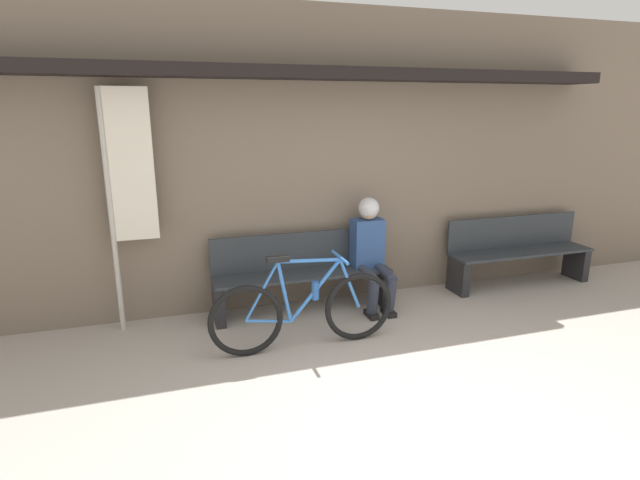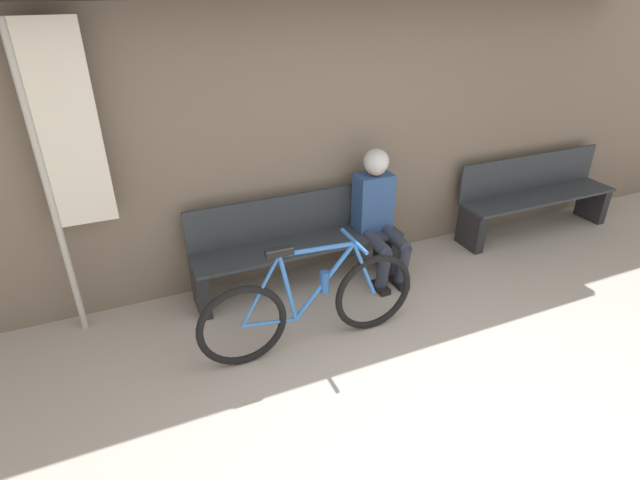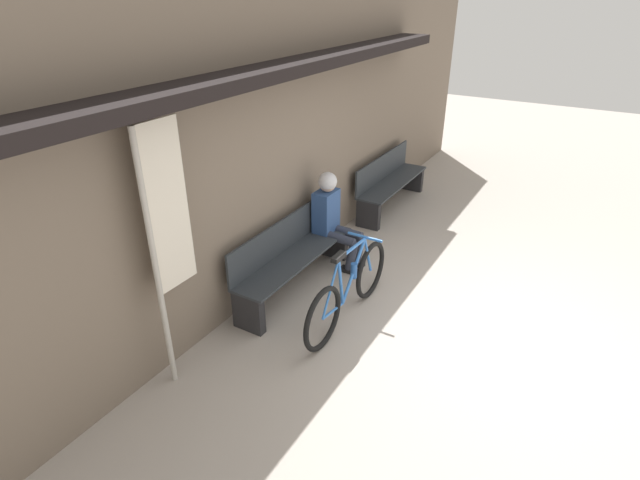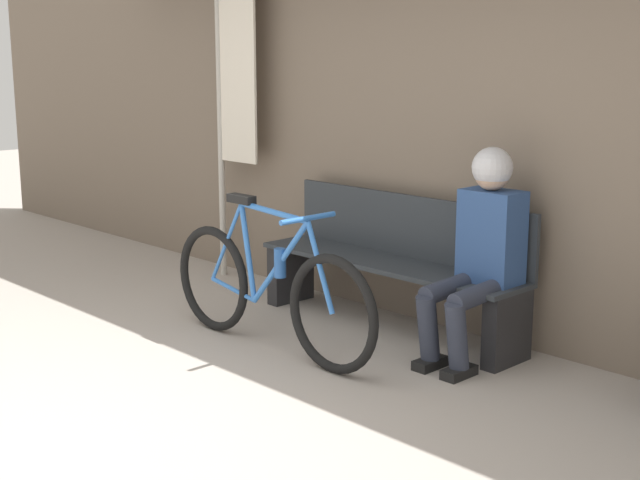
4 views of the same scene
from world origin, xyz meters
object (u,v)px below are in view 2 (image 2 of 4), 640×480
bicycle (311,305)px  person_seated (378,207)px  park_bench_far (535,197)px  park_bench_near (297,245)px  banner_pole (62,152)px

bicycle → person_seated: person_seated is taller
bicycle → park_bench_far: size_ratio=0.94×
park_bench_near → park_bench_far: (2.81, -0.00, -0.00)m
park_bench_far → banner_pole: 4.64m
park_bench_near → banner_pole: bearing=177.5°
park_bench_far → bicycle: bearing=-164.2°
park_bench_near → banner_pole: (-1.71, 0.07, 1.07)m
person_seated → park_bench_near: bearing=171.4°
bicycle → person_seated: (0.97, 0.75, 0.34)m
park_bench_near → bicycle: size_ratio=1.10×
person_seated → banner_pole: bearing=175.6°
person_seated → banner_pole: 2.58m
bicycle → person_seated: bearing=37.5°
park_bench_near → person_seated: person_seated is taller
bicycle → person_seated: size_ratio=1.43×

